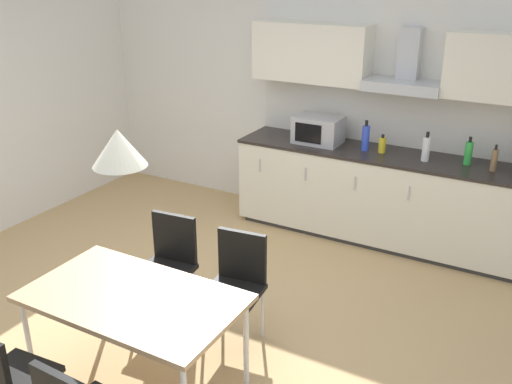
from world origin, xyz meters
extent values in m
cube|color=tan|center=(0.00, 0.00, -0.01)|extent=(8.09, 7.36, 0.02)
cube|color=silver|center=(0.00, 2.50, 1.26)|extent=(6.47, 0.10, 2.52)
cube|color=#333333|center=(0.98, 2.13, 0.03)|extent=(3.05, 0.59, 0.05)
cube|color=silver|center=(0.98, 2.13, 0.48)|extent=(3.18, 0.64, 0.86)
cube|color=#282321|center=(0.98, 2.13, 0.92)|extent=(3.20, 0.66, 0.03)
cube|color=silver|center=(-0.34, 1.80, 0.69)|extent=(0.01, 0.01, 0.14)
cube|color=silver|center=(0.19, 1.80, 0.69)|extent=(0.01, 0.01, 0.14)
cube|color=silver|center=(0.72, 1.80, 0.69)|extent=(0.01, 0.01, 0.14)
cube|color=silver|center=(1.25, 1.80, 0.69)|extent=(0.01, 0.01, 0.14)
cube|color=silver|center=(0.98, 2.44, 1.22)|extent=(3.18, 0.02, 0.57)
cube|color=silver|center=(0.00, 2.28, 1.84)|extent=(1.22, 0.34, 0.59)
cube|color=#B7BABF|center=(0.98, 2.26, 1.59)|extent=(0.74, 0.40, 0.10)
cube|color=#B7BABF|center=(0.98, 2.37, 1.86)|extent=(0.20, 0.16, 0.54)
cube|color=#ADADB2|center=(0.17, 2.13, 1.08)|extent=(0.48, 0.34, 0.28)
cube|color=black|center=(0.13, 1.96, 1.08)|extent=(0.29, 0.01, 0.20)
cylinder|color=brown|center=(1.91, 2.11, 1.04)|extent=(0.06, 0.06, 0.20)
cylinder|color=black|center=(1.91, 2.11, 1.16)|extent=(0.02, 0.02, 0.04)
cylinder|color=white|center=(1.30, 2.09, 1.05)|extent=(0.07, 0.07, 0.23)
cylinder|color=black|center=(1.30, 2.09, 1.20)|extent=(0.03, 0.03, 0.05)
cylinder|color=yellow|center=(0.86, 2.14, 1.01)|extent=(0.07, 0.07, 0.15)
cylinder|color=black|center=(0.86, 2.14, 1.11)|extent=(0.03, 0.03, 0.03)
cylinder|color=blue|center=(0.69, 2.12, 1.06)|extent=(0.08, 0.08, 0.25)
cylinder|color=black|center=(0.69, 2.12, 1.22)|extent=(0.03, 0.03, 0.06)
cylinder|color=green|center=(1.67, 2.18, 1.05)|extent=(0.07, 0.07, 0.22)
cylinder|color=black|center=(1.67, 2.18, 1.18)|extent=(0.03, 0.03, 0.05)
cube|color=tan|center=(0.19, -0.84, 0.71)|extent=(1.40, 0.81, 0.04)
cylinder|color=silver|center=(-0.45, -1.19, 0.34)|extent=(0.04, 0.04, 0.69)
cylinder|color=silver|center=(-0.45, -0.50, 0.34)|extent=(0.04, 0.04, 0.69)
cylinder|color=silver|center=(0.82, -0.50, 0.34)|extent=(0.04, 0.04, 0.69)
cube|color=black|center=(0.50, -0.14, 0.45)|extent=(0.44, 0.44, 0.04)
cube|color=black|center=(0.48, 0.04, 0.67)|extent=(0.38, 0.08, 0.40)
cylinder|color=silver|center=(0.69, -0.29, 0.21)|extent=(0.02, 0.02, 0.43)
cylinder|color=silver|center=(0.35, -0.33, 0.21)|extent=(0.02, 0.02, 0.43)
cylinder|color=silver|center=(0.65, 0.05, 0.21)|extent=(0.02, 0.02, 0.43)
cylinder|color=silver|center=(0.31, 0.01, 0.21)|extent=(0.02, 0.02, 0.43)
cube|color=black|center=(-0.13, -0.14, 0.45)|extent=(0.44, 0.44, 0.04)
cube|color=black|center=(-0.15, 0.04, 0.67)|extent=(0.38, 0.08, 0.40)
cylinder|color=silver|center=(0.06, -0.29, 0.21)|extent=(0.02, 0.02, 0.43)
cylinder|color=silver|center=(-0.28, -0.32, 0.21)|extent=(0.02, 0.02, 0.43)
cylinder|color=silver|center=(0.03, 0.05, 0.21)|extent=(0.02, 0.02, 0.43)
cylinder|color=silver|center=(-0.31, 0.02, 0.21)|extent=(0.02, 0.02, 0.43)
cube|color=black|center=(-0.13, -1.55, 0.45)|extent=(0.43, 0.43, 0.04)
cylinder|color=silver|center=(-0.31, -1.39, 0.21)|extent=(0.02, 0.02, 0.43)
cone|color=silver|center=(0.19, -0.84, 1.71)|extent=(0.32, 0.32, 0.22)
camera|label=1|loc=(2.40, -3.19, 2.71)|focal=40.00mm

